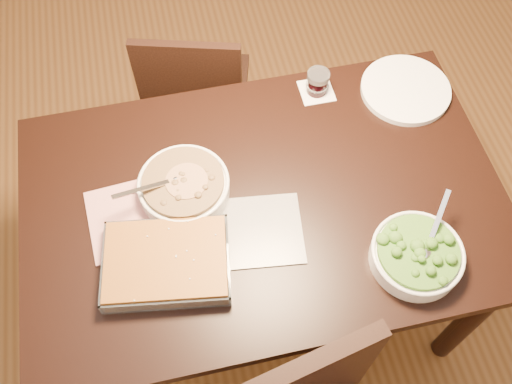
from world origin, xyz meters
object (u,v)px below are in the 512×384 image
Objects in this scene: table at (264,214)px; baking_dish at (166,262)px; dinner_plate at (405,90)px; wine_tumbler at (318,82)px; chair_far at (196,93)px; broccoli_bowl at (417,255)px; stew_bowl at (184,186)px.

table is 3.78× the size of baking_dish.
wine_tumbler is at bearing 167.25° from dinner_plate.
dinner_plate is (0.28, -0.06, -0.04)m from wine_tumbler.
broccoli_bowl is at bearing 131.48° from chair_far.
stew_bowl is 0.24m from baking_dish.
table is at bearing -17.65° from stew_bowl.
baking_dish is (-0.66, 0.13, -0.00)m from broccoli_bowl.
stew_bowl reaches higher than baking_dish.
table is 0.47m from broccoli_bowl.
chair_far is at bearing 99.10° from table.
wine_tumbler is (0.56, 0.51, 0.02)m from baking_dish.
stew_bowl is at bearing -163.51° from dinner_plate.
stew_bowl is (-0.22, 0.07, 0.13)m from table.
dinner_plate is 0.82m from chair_far.
wine_tumbler is 0.60m from chair_far.
broccoli_bowl is at bearing -107.79° from dinner_plate.
baking_dish is at bearing -110.24° from stew_bowl.
chair_far is (0.11, 0.63, -0.33)m from stew_bowl.
broccoli_bowl is at bearing -37.94° from table.
broccoli_bowl reaches higher than chair_far.
broccoli_bowl is 0.88× the size of dinner_plate.
wine_tumbler is 0.29m from dinner_plate.
broccoli_bowl is 0.60m from dinner_plate.
stew_bowl is 0.80m from dinner_plate.
baking_dish is at bearing 93.06° from chair_far.
wine_tumbler is at bearing 54.33° from table.
baking_dish is at bearing 169.26° from broccoli_bowl.
table is at bearing 142.06° from broccoli_bowl.
dinner_plate is 0.36× the size of chair_far.
stew_bowl is 0.72m from chair_far.
stew_bowl is 0.36× the size of chair_far.
stew_bowl is 3.54× the size of wine_tumbler.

